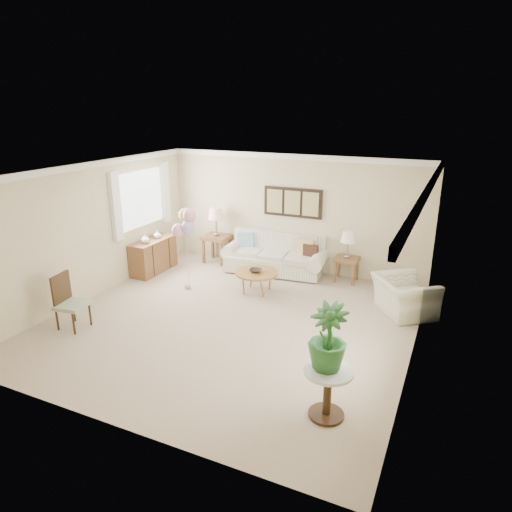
# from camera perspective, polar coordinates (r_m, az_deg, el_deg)

# --- Properties ---
(ground_plane) EXTENTS (6.00, 6.00, 0.00)m
(ground_plane) POSITION_cam_1_polar(r_m,az_deg,el_deg) (8.07, -3.07, -8.14)
(ground_plane) COLOR tan
(room_shell) EXTENTS (6.04, 6.04, 2.60)m
(room_shell) POSITION_cam_1_polar(r_m,az_deg,el_deg) (7.61, -3.69, 3.32)
(room_shell) COLOR beige
(room_shell) RESTS_ON ground
(wall_art_triptych) EXTENTS (1.35, 0.06, 0.65)m
(wall_art_triptych) POSITION_cam_1_polar(r_m,az_deg,el_deg) (10.14, 4.60, 6.69)
(wall_art_triptych) COLOR black
(wall_art_triptych) RESTS_ON ground
(sofa) EXTENTS (2.43, 1.08, 0.87)m
(sofa) POSITION_cam_1_polar(r_m,az_deg,el_deg) (10.24, 2.46, -0.16)
(sofa) COLOR white
(sofa) RESTS_ON ground
(end_table_left) EXTENTS (0.61, 0.55, 0.66)m
(end_table_left) POSITION_cam_1_polar(r_m,az_deg,el_deg) (10.86, -4.93, 2.05)
(end_table_left) COLOR brown
(end_table_left) RESTS_ON ground
(end_table_right) EXTENTS (0.49, 0.44, 0.53)m
(end_table_right) POSITION_cam_1_polar(r_m,az_deg,el_deg) (9.84, 11.28, -0.67)
(end_table_right) COLOR brown
(end_table_right) RESTS_ON ground
(lamp_left) EXTENTS (0.38, 0.38, 0.67)m
(lamp_left) POSITION_cam_1_polar(r_m,az_deg,el_deg) (10.70, -5.02, 5.22)
(lamp_left) COLOR gray
(lamp_left) RESTS_ON end_table_left
(lamp_right) EXTENTS (0.32, 0.32, 0.57)m
(lamp_right) POSITION_cam_1_polar(r_m,az_deg,el_deg) (9.68, 11.47, 2.24)
(lamp_right) COLOR gray
(lamp_right) RESTS_ON end_table_right
(coffee_table) EXTENTS (0.86, 0.86, 0.43)m
(coffee_table) POSITION_cam_1_polar(r_m,az_deg,el_deg) (9.10, 0.09, -2.18)
(coffee_table) COLOR #9D5E25
(coffee_table) RESTS_ON ground
(decor_bowl) EXTENTS (0.28, 0.28, 0.06)m
(decor_bowl) POSITION_cam_1_polar(r_m,az_deg,el_deg) (9.07, -0.06, -1.83)
(decor_bowl) COLOR #2B241C
(decor_bowl) RESTS_ON coffee_table
(armchair) EXTENTS (1.33, 1.36, 0.67)m
(armchair) POSITION_cam_1_polar(r_m,az_deg,el_deg) (8.63, 18.01, -4.80)
(armchair) COLOR white
(armchair) RESTS_ON ground
(side_table) EXTENTS (0.60, 0.60, 0.65)m
(side_table) POSITION_cam_1_polar(r_m,az_deg,el_deg) (5.68, 8.99, -15.21)
(side_table) COLOR silver
(side_table) RESTS_ON ground
(potted_plant) EXTENTS (0.57, 0.57, 0.82)m
(potted_plant) POSITION_cam_1_polar(r_m,az_deg,el_deg) (5.41, 8.98, -9.98)
(potted_plant) COLOR #1E5427
(potted_plant) RESTS_ON side_table
(accent_chair) EXTENTS (0.52, 0.52, 0.94)m
(accent_chair) POSITION_cam_1_polar(r_m,az_deg,el_deg) (8.28, -22.39, -5.15)
(accent_chair) COLOR #89A183
(accent_chair) RESTS_ON ground
(credenza) EXTENTS (0.46, 1.20, 0.74)m
(credenza) POSITION_cam_1_polar(r_m,az_deg,el_deg) (10.50, -12.71, 0.03)
(credenza) COLOR brown
(credenza) RESTS_ON ground
(vase_white) EXTENTS (0.20, 0.20, 0.19)m
(vase_white) POSITION_cam_1_polar(r_m,az_deg,el_deg) (10.16, -13.69, 2.09)
(vase_white) COLOR silver
(vase_white) RESTS_ON credenza
(vase_sage) EXTENTS (0.18, 0.18, 0.18)m
(vase_sage) POSITION_cam_1_polar(r_m,az_deg,el_deg) (10.49, -12.24, 2.66)
(vase_sage) COLOR silver
(vase_sage) RESTS_ON credenza
(balloon_cluster) EXTENTS (0.48, 0.40, 1.69)m
(balloon_cluster) POSITION_cam_1_polar(r_m,az_deg,el_deg) (9.09, -8.83, 4.13)
(balloon_cluster) COLOR gray
(balloon_cluster) RESTS_ON ground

